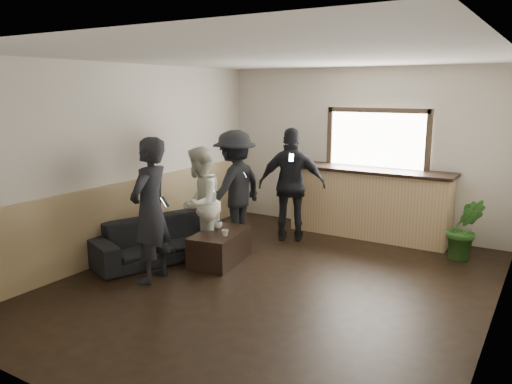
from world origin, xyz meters
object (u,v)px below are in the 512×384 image
Objects in this scene: bar_counter at (369,199)px; person_c at (235,187)px; cup_a at (218,225)px; potted_plant at (465,229)px; person_a at (150,210)px; coffee_table at (220,247)px; cup_b at (225,233)px; person_d at (292,185)px; sofa at (163,239)px; person_b at (200,203)px.

bar_counter reaches higher than person_c.
person_c is (-0.22, 0.78, 0.41)m from cup_a.
potted_plant is 4.44m from person_a.
coffee_table is at bearing 150.42° from person_a.
cup_b is 0.05× the size of person_c.
person_d is (0.72, 0.58, 0.01)m from person_c.
bar_counter reaches higher than sofa.
person_a is 1.01× the size of person_d.
person_c is (-3.29, -1.02, 0.45)m from potted_plant.
potted_plant is 0.50× the size of person_d.
coffee_table is at bearing 26.46° from person_c.
sofa is 0.86m from coffee_table.
bar_counter is 1.32× the size of sofa.
person_a is (-0.53, -0.89, 0.44)m from cup_b.
coffee_table is at bearing 144.83° from cup_b.
cup_b reaches higher than coffee_table.
sofa is at bearing -157.60° from person_a.
cup_b is 1.12m from person_a.
sofa reaches higher than cup_a.
coffee_table is 1.69m from person_d.
cup_a is at bearing -34.76° from sofa.
cup_a is 1.24m from person_a.
bar_counter is 28.14× the size of cup_b.
cup_b is 0.06× the size of person_b.
person_b is at bearing 40.17° from person_d.
person_a is 1.13× the size of person_b.
person_b is (-1.71, -2.39, 0.18)m from bar_counter.
person_b is at bearing -125.62° from bar_counter.
person_c reaches higher than coffee_table.
cup_a is at bearing -123.58° from bar_counter.
person_b is (-0.35, -0.00, 0.60)m from coffee_table.
bar_counter is 1.47× the size of person_d.
person_a is at bearing -109.09° from coffee_table.
bar_counter reaches higher than cup_a.
cup_a is 0.07× the size of person_c.
person_c is (-1.71, -1.48, 0.26)m from bar_counter.
person_d reaches higher than person_c.
cup_b is 0.05× the size of person_d.
person_c is (-0.35, 0.91, 0.68)m from coffee_table.
bar_counter is 2.78m from coffee_table.
sofa is 2.04× the size of coffee_table.
sofa is 1.25× the size of person_b.
person_d reaches higher than person_b.
person_a reaches higher than cup_b.
sofa is 0.76m from person_b.
coffee_table is at bearing -47.22° from sofa.
person_d is (0.37, 1.49, 0.70)m from coffee_table.
person_a reaches higher than person_c.
person_a is at bearing -120.75° from cup_b.
person_d is (0.50, 1.36, 0.42)m from cup_a.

